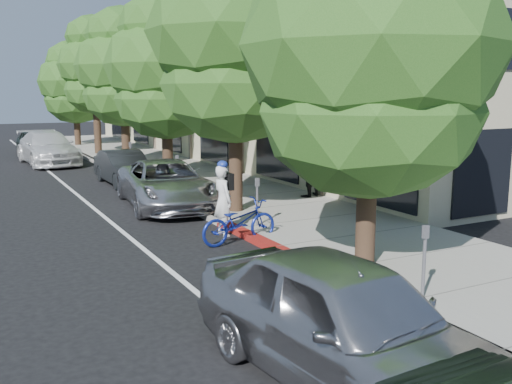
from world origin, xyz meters
TOP-DOWN VIEW (x-y plane):
  - ground at (0.00, 0.00)m, footprint 120.00×120.00m
  - sidewalk at (2.30, 8.00)m, footprint 4.60×56.00m
  - curb at (0.00, 8.00)m, footprint 0.30×56.00m
  - curb_red_segment at (0.00, 1.00)m, footprint 0.32×4.00m
  - storefront_building at (9.60, 18.00)m, footprint 10.00×36.00m
  - street_tree_0 at (0.90, -2.00)m, footprint 5.12×5.12m
  - street_tree_1 at (0.90, 4.00)m, footprint 5.02×5.02m
  - street_tree_2 at (0.90, 10.00)m, footprint 4.57×4.57m
  - street_tree_3 at (0.90, 16.00)m, footprint 4.48×4.48m
  - street_tree_4 at (0.90, 22.00)m, footprint 4.06×4.06m
  - street_tree_5 at (0.90, 28.00)m, footprint 4.71×4.71m
  - cyclist at (-0.42, 2.02)m, footprint 0.47×0.68m
  - bicycle at (-0.40, 1.13)m, footprint 2.07×0.88m
  - silver_suv at (-0.50, 6.16)m, footprint 3.02×5.55m
  - dark_sedan at (-0.50, 11.17)m, footprint 1.51×4.11m
  - white_pickup at (-2.20, 19.28)m, footprint 2.70×5.79m
  - dark_suv_far at (-2.20, 24.28)m, footprint 1.92×4.28m
  - near_car_a at (-2.20, -5.50)m, footprint 2.43×4.96m
  - pedestrian at (4.00, 4.94)m, footprint 1.05×0.92m

SIDE VIEW (x-z plane):
  - ground at x=0.00m, z-range 0.00..0.00m
  - sidewalk at x=2.30m, z-range 0.00..0.15m
  - curb at x=0.00m, z-range 0.00..0.15m
  - curb_red_segment at x=0.00m, z-range 0.00..0.15m
  - bicycle at x=-0.40m, z-range 0.00..1.06m
  - dark_sedan at x=-0.50m, z-range 0.00..1.34m
  - dark_suv_far at x=-2.20m, z-range 0.00..1.43m
  - silver_suv at x=-0.50m, z-range 0.00..1.48m
  - near_car_a at x=-2.20m, z-range 0.00..1.63m
  - white_pickup at x=-2.20m, z-range 0.00..1.64m
  - cyclist at x=-0.42m, z-range 0.00..1.79m
  - pedestrian at x=4.00m, z-range 0.15..1.99m
  - storefront_building at x=9.60m, z-range 0.00..7.00m
  - street_tree_5 at x=0.90m, z-range 0.71..7.66m
  - street_tree_0 at x=0.90m, z-range 0.70..7.98m
  - street_tree_2 at x=0.90m, z-range 0.84..8.14m
  - street_tree_3 at x=0.90m, z-range 0.91..8.43m
  - street_tree_4 at x=0.90m, z-range 1.07..8.88m
  - street_tree_1 at x=0.90m, z-range 0.98..9.27m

